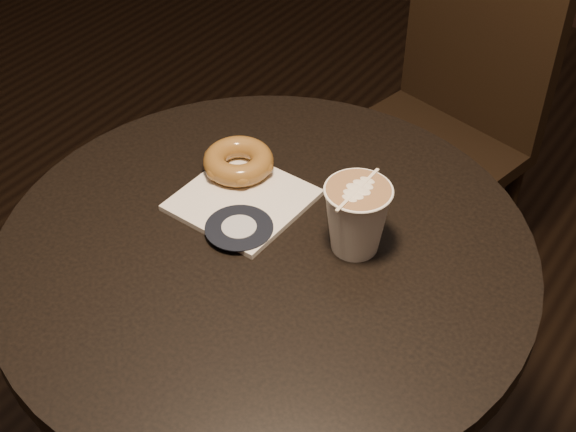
{
  "coord_description": "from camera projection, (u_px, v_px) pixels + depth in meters",
  "views": [
    {
      "loc": [
        0.45,
        -0.6,
        1.46
      ],
      "look_at": [
        0.01,
        0.03,
        0.79
      ],
      "focal_mm": 50.0,
      "sensor_mm": 36.0,
      "label": 1
    }
  ],
  "objects": [
    {
      "name": "cafe_table",
      "position": [
        268.0,
        344.0,
        1.16
      ],
      "size": [
        0.7,
        0.7,
        0.75
      ],
      "color": "black",
      "rests_on": "ground"
    },
    {
      "name": "chair",
      "position": [
        449.0,
        101.0,
        1.71
      ],
      "size": [
        0.43,
        0.43,
        0.91
      ],
      "rotation": [
        0.0,
        0.0,
        -0.21
      ],
      "color": "black",
      "rests_on": "ground"
    },
    {
      "name": "pastry_bag",
      "position": [
        242.0,
        200.0,
        1.09
      ],
      "size": [
        0.17,
        0.17,
        0.01
      ],
      "primitive_type": "cube",
      "rotation": [
        0.0,
        0.0,
        -0.03
      ],
      "color": "white",
      "rests_on": "cafe_table"
    },
    {
      "name": "doughnut",
      "position": [
        238.0,
        161.0,
        1.13
      ],
      "size": [
        0.1,
        0.1,
        0.03
      ],
      "primitive_type": "torus",
      "color": "brown",
      "rests_on": "pastry_bag"
    },
    {
      "name": "latte_cup",
      "position": [
        356.0,
        219.0,
        1.0
      ],
      "size": [
        0.09,
        0.09,
        0.1
      ],
      "primitive_type": null,
      "color": "white",
      "rests_on": "cafe_table"
    }
  ]
}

